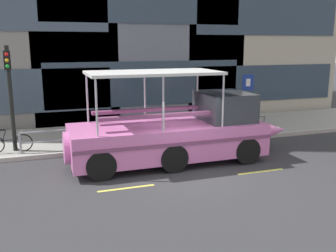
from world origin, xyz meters
The scene contains 10 objects.
ground_plane centered at (0.00, 0.00, 0.00)m, with size 120.00×120.00×0.00m, color #333335.
sidewalk centered at (0.00, 5.60, 0.09)m, with size 32.00×4.80×0.18m, color #99968E.
curb_edge centered at (0.00, 3.11, 0.09)m, with size 32.00×0.18×0.18m, color #B2ADA3.
lane_centreline centered at (0.00, -0.99, 0.00)m, with size 25.80×0.12×0.01m.
curb_guardrail centered at (-0.10, 3.45, 0.75)m, with size 11.07×0.09×0.86m.
traffic_light_pole centered at (-5.82, 3.93, 2.69)m, with size 0.24×0.46×4.14m.
parking_sign centered at (4.81, 4.17, 2.05)m, with size 0.60×0.12×2.75m.
leaned_bicycle centered at (-6.01, 3.76, 0.56)m, with size 1.74×0.46×0.96m.
duck_tour_boat centered at (0.20, 1.16, 1.10)m, with size 9.00×2.69×3.42m.
pedestrian_near_bow centered at (3.87, 4.63, 1.16)m, with size 0.42×0.30×1.63m.
Camera 1 is at (-4.76, -11.84, 4.40)m, focal length 40.41 mm.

